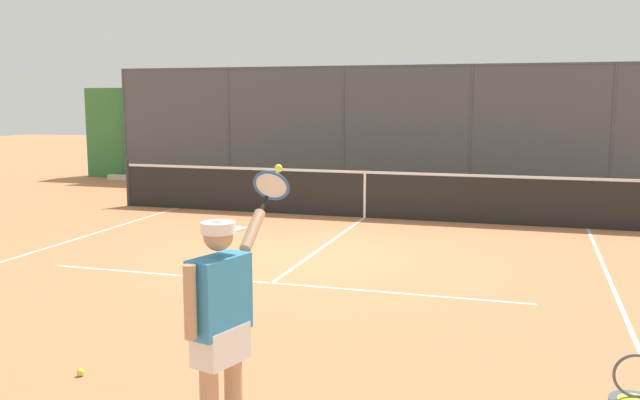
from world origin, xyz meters
The scene contains 6 objects.
ground_plane centered at (0.00, 0.00, 0.00)m, with size 60.00×60.00×0.00m, color #C67A4C.
court_line_markings centered at (0.00, 2.04, 0.00)m, with size 8.63×9.78×0.01m.
fence_backdrop centered at (0.00, -8.95, 1.37)m, with size 19.99×1.37×3.30m.
tennis_net centered at (0.00, -3.66, 0.49)m, with size 11.09×0.09×1.07m.
tennis_player centered at (-1.22, 5.87, 0.93)m, with size 0.38×1.37×1.89m.
tennis_ball_mid_court centered at (0.50, 5.11, 0.03)m, with size 0.07×0.07×0.07m, color #CCDB33.
Camera 1 is at (-3.20, 10.07, 2.41)m, focal length 39.11 mm.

